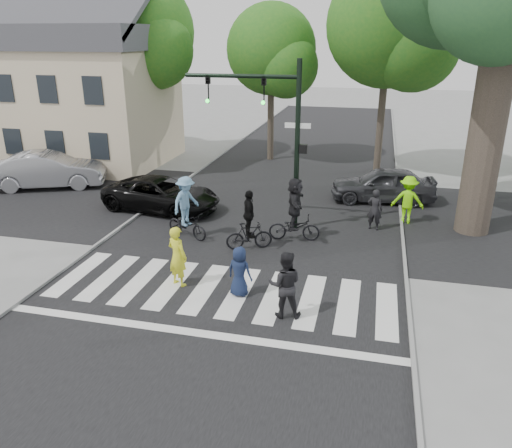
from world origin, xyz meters
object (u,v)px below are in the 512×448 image
Objects in this scene: pedestrian_child at (240,271)px; cyclist_right at (295,213)px; cyclist_left at (186,212)px; car_grey at (383,185)px; pedestrian_adult at (285,285)px; cyclist_mid at (249,225)px; pedestrian_woman at (177,256)px; car_suv at (162,194)px; car_silver at (48,170)px; traffic_signal at (274,122)px.

pedestrian_child is 4.34m from cyclist_right.
cyclist_left reaches higher than car_grey.
cyclist_mid is at bearing -73.71° from pedestrian_adult.
pedestrian_woman is at bearing -113.97° from cyclist_mid.
car_suv is 6.69m from car_silver.
pedestrian_child is at bearing -147.72° from car_silver.
cyclist_mid reaches higher than pedestrian_adult.
cyclist_right is at bearing 40.17° from cyclist_mid.
cyclist_right is (1.00, -1.06, -2.90)m from traffic_signal.
pedestrian_woman is at bearing 6.39° from pedestrian_child.
car_suv is (-4.44, 3.01, -0.17)m from cyclist_mid.
cyclist_left is 8.86m from car_grey.
cyclist_right reaches higher than pedestrian_adult.
cyclist_left is at bearing -147.71° from traffic_signal.
cyclist_right is 0.47× the size of car_suv.
traffic_signal is 4.23× the size of pedestrian_child.
cyclist_mid is at bearing -11.28° from cyclist_left.
pedestrian_child is 0.80× the size of pedestrian_adult.
pedestrian_adult is at bearing -75.36° from traffic_signal.
pedestrian_adult is 5.08m from cyclist_right.
cyclist_mid is (-0.54, 3.14, 0.12)m from pedestrian_child.
car_suv is at bearing -57.35° from pedestrian_adult.
cyclist_right is at bearing -99.16° from car_suv.
pedestrian_adult is 0.41× the size of car_grey.
traffic_signal is 3.25m from cyclist_right.
traffic_signal reaches higher than pedestrian_child.
cyclist_mid is 0.42× the size of car_suv.
cyclist_left is 0.46× the size of car_suv.
car_suv is 0.95× the size of car_silver.
pedestrian_child is 0.33× the size of car_grey.
pedestrian_woman is (-1.65, -5.15, -3.01)m from traffic_signal.
pedestrian_woman reaches higher than pedestrian_child.
pedestrian_adult is (1.39, -0.78, 0.17)m from pedestrian_child.
pedestrian_woman is 0.37× the size of car_suv.
pedestrian_child is at bearing -100.57° from cyclist_right.
cyclist_right is (0.79, 4.26, 0.29)m from pedestrian_child.
cyclist_left is at bearing -48.67° from pedestrian_woman.
cyclist_left is 3.28m from car_suv.
car_grey is (2.35, 10.24, -0.14)m from pedestrian_adult.
pedestrian_child is (1.85, -0.17, -0.18)m from pedestrian_woman.
pedestrian_child is 4.64m from cyclist_left.
cyclist_left is at bearing -139.82° from car_silver.
cyclist_right is at bearing -129.65° from car_silver.
cyclist_left is 1.09× the size of cyclist_mid.
cyclist_right is (1.33, 1.12, 0.16)m from cyclist_mid.
car_silver is (-12.21, 3.65, -0.17)m from cyclist_right.
cyclist_left is at bearing -54.95° from car_grey.
pedestrian_child is 10.17m from car_grey.
pedestrian_woman is 1.87m from pedestrian_child.
pedestrian_woman reaches higher than car_suv.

